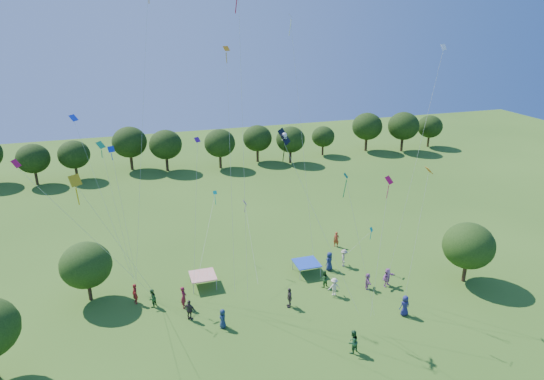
# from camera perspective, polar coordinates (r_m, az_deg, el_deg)

# --- Properties ---
(near_tree_north) EXTENTS (4.20, 4.20, 5.18)m
(near_tree_north) POSITION_cam_1_polar(r_m,az_deg,el_deg) (42.92, -21.05, -8.24)
(near_tree_north) COLOR #422B19
(near_tree_north) RESTS_ON ground
(near_tree_east) EXTENTS (4.48, 4.48, 5.55)m
(near_tree_east) POSITION_cam_1_polar(r_m,az_deg,el_deg) (45.98, 22.12, -6.09)
(near_tree_east) COLOR #422B19
(near_tree_east) RESTS_ON ground
(treeline) EXTENTS (88.01, 8.77, 6.77)m
(treeline) POSITION_cam_1_polar(r_m,az_deg,el_deg) (74.69, -10.91, 5.45)
(treeline) COLOR #422B19
(treeline) RESTS_ON ground
(tent_red_stripe) EXTENTS (2.20, 2.20, 1.10)m
(tent_red_stripe) POSITION_cam_1_polar(r_m,az_deg,el_deg) (43.53, -8.15, -9.93)
(tent_red_stripe) COLOR red
(tent_red_stripe) RESTS_ON ground
(tent_blue) EXTENTS (2.20, 2.20, 1.10)m
(tent_blue) POSITION_cam_1_polar(r_m,az_deg,el_deg) (45.17, 4.09, -8.56)
(tent_blue) COLOR #1B40B5
(tent_blue) RESTS_ON ground
(crowd_person_0) EXTENTS (0.62, 0.86, 1.57)m
(crowd_person_0) POSITION_cam_1_polar(r_m,az_deg,el_deg) (38.40, -5.83, -14.81)
(crowd_person_0) COLOR #1A2D4D
(crowd_person_0) RESTS_ON ground
(crowd_person_1) EXTENTS (0.60, 0.79, 1.88)m
(crowd_person_1) POSITION_cam_1_polar(r_m,az_deg,el_deg) (41.01, -10.35, -12.30)
(crowd_person_1) COLOR maroon
(crowd_person_1) RESTS_ON ground
(crowd_person_2) EXTENTS (0.80, 0.89, 1.59)m
(crowd_person_2) POSITION_cam_1_polar(r_m,az_deg,el_deg) (41.68, -13.93, -12.25)
(crowd_person_2) COLOR #224F22
(crowd_person_2) RESTS_ON ground
(crowd_person_3) EXTENTS (0.94, 1.23, 1.71)m
(crowd_person_3) POSITION_cam_1_polar(r_m,az_deg,el_deg) (46.79, 8.47, -7.91)
(crowd_person_3) COLOR #A39782
(crowd_person_3) RESTS_ON ground
(crowd_person_4) EXTENTS (1.07, 0.99, 1.72)m
(crowd_person_4) POSITION_cam_1_polar(r_m,az_deg,el_deg) (39.54, -9.66, -13.75)
(crowd_person_4) COLOR #3B312F
(crowd_person_4) RESTS_ON ground
(crowd_person_5) EXTENTS (1.69, 1.11, 1.71)m
(crowd_person_5) POSITION_cam_1_polar(r_m,az_deg,el_deg) (44.39, 13.42, -9.95)
(crowd_person_5) COLOR #AD65A5
(crowd_person_5) RESTS_ON ground
(crowd_person_6) EXTENTS (0.88, 0.51, 1.75)m
(crowd_person_6) POSITION_cam_1_polar(r_m,az_deg,el_deg) (40.87, 15.36, -12.98)
(crowd_person_6) COLOR navy
(crowd_person_6) RESTS_ON ground
(crowd_person_7) EXTENTS (0.63, 0.76, 1.75)m
(crowd_person_7) POSITION_cam_1_polar(r_m,az_deg,el_deg) (42.45, -15.83, -11.67)
(crowd_person_7) COLOR maroon
(crowd_person_7) RESTS_ON ground
(crowd_person_8) EXTENTS (0.88, 0.66, 1.58)m
(crowd_person_8) POSITION_cam_1_polar(r_m,az_deg,el_deg) (43.34, 6.11, -10.35)
(crowd_person_8) COLOR #245223
(crowd_person_8) RESTS_ON ground
(crowd_person_9) EXTENTS (1.07, 0.50, 1.62)m
(crowd_person_9) POSITION_cam_1_polar(r_m,az_deg,el_deg) (42.28, 7.32, -11.23)
(crowd_person_9) COLOR beige
(crowd_person_9) RESTS_ON ground
(crowd_person_10) EXTENTS (0.58, 1.06, 1.73)m
(crowd_person_10) POSITION_cam_1_polar(r_m,az_deg,el_deg) (40.50, 2.05, -12.52)
(crowd_person_10) COLOR #473C39
(crowd_person_10) RESTS_ON ground
(crowd_person_11) EXTENTS (0.90, 1.48, 1.49)m
(crowd_person_11) POSITION_cam_1_polar(r_m,az_deg,el_deg) (43.67, 11.17, -10.47)
(crowd_person_11) COLOR #A7619B
(crowd_person_11) RESTS_ON ground
(crowd_person_12) EXTENTS (1.02, 0.90, 1.82)m
(crowd_person_12) POSITION_cam_1_polar(r_m,az_deg,el_deg) (45.93, 6.76, -8.32)
(crowd_person_12) COLOR navy
(crowd_person_12) RESTS_ON ground
(crowd_person_13) EXTENTS (0.72, 0.66, 1.61)m
(crowd_person_13) POSITION_cam_1_polar(r_m,az_deg,el_deg) (50.35, 7.58, -5.78)
(crowd_person_13) COLOR #9C301C
(crowd_person_13) RESTS_ON ground
(crowd_person_14) EXTENTS (1.01, 0.81, 1.81)m
(crowd_person_14) POSITION_cam_1_polar(r_m,az_deg,el_deg) (36.27, 9.48, -17.19)
(crowd_person_14) COLOR #224F2C
(crowd_person_14) RESTS_ON ground
(pirate_kite) EXTENTS (5.17, 5.21, 13.53)m
(pirate_kite) POSITION_cam_1_polar(r_m,az_deg,el_deg) (35.17, 1.65, 5.89)
(pirate_kite) COLOR black
(red_high_kite) EXTENTS (0.64, 0.93, 25.06)m
(red_high_kite) POSITION_cam_1_polar(r_m,az_deg,el_deg) (32.49, -3.79, 17.02)
(red_high_kite) COLOR red
(small_kite_0) EXTENTS (6.77, 7.61, 14.08)m
(small_kite_0) POSITION_cam_1_polar(r_m,az_deg,el_deg) (32.05, -23.21, -2.28)
(small_kite_0) COLOR #E60D44
(small_kite_1) EXTENTS (3.53, 4.71, 23.58)m
(small_kite_1) POSITION_cam_1_polar(r_m,az_deg,el_deg) (41.61, -14.82, 11.72)
(small_kite_1) COLOR orange
(small_kite_2) EXTENTS (0.67, 2.39, 19.14)m
(small_kite_2) POSITION_cam_1_polar(r_m,az_deg,el_deg) (36.70, -5.08, 7.76)
(small_kite_2) COLOR orange
(small_kite_3) EXTENTS (1.71, 1.11, 11.93)m
(small_kite_3) POSITION_cam_1_polar(r_m,az_deg,el_deg) (40.65, -18.95, 2.57)
(small_kite_3) COLOR #1A9151
(small_kite_4) EXTENTS (3.72, 5.42, 13.43)m
(small_kite_4) POSITION_cam_1_polar(r_m,az_deg,el_deg) (43.42, -21.18, 4.61)
(small_kite_4) COLOR #1434D0
(small_kite_5) EXTENTS (0.62, 5.97, 5.37)m
(small_kite_5) POSITION_cam_1_polar(r_m,az_deg,el_deg) (43.70, -3.00, -2.87)
(small_kite_5) COLOR #731582
(small_kite_6) EXTENTS (2.36, 1.52, 21.33)m
(small_kite_6) POSITION_cam_1_polar(r_m,az_deg,el_deg) (40.98, 3.07, 10.95)
(small_kite_6) COLOR silver
(small_kite_7) EXTENTS (2.06, 1.20, 2.90)m
(small_kite_7) POSITION_cam_1_polar(r_m,az_deg,el_deg) (45.62, 11.33, -5.00)
(small_kite_7) COLOR #0BAB9D
(small_kite_8) EXTENTS (1.94, 1.96, 10.40)m
(small_kite_8) POSITION_cam_1_polar(r_m,az_deg,el_deg) (35.88, 13.30, -1.20)
(small_kite_8) COLOR #D10C3E
(small_kite_9) EXTENTS (2.17, 1.82, 10.36)m
(small_kite_9) POSITION_cam_1_polar(r_m,az_deg,el_deg) (38.97, 17.57, -0.03)
(small_kite_9) COLOR #DB4B0B
(small_kite_10) EXTENTS (4.22, 8.32, 13.12)m
(small_kite_10) POSITION_cam_1_polar(r_m,az_deg,el_deg) (30.59, -20.22, -2.10)
(small_kite_10) COLOR gold
(small_kite_11) EXTENTS (3.52, 0.78, 11.77)m
(small_kite_11) POSITION_cam_1_polar(r_m,az_deg,el_deg) (32.83, 9.51, -2.89)
(small_kite_11) COLOR #167D44
(small_kite_12) EXTENTS (1.14, 2.29, 11.25)m
(small_kite_12) POSITION_cam_1_polar(r_m,az_deg,el_deg) (41.62, -17.87, 1.62)
(small_kite_12) COLOR #1438CD
(small_kite_13) EXTENTS (1.68, 3.20, 11.83)m
(small_kite_13) POSITION_cam_1_polar(r_m,az_deg,el_deg) (40.29, -8.88, 1.70)
(small_kite_13) COLOR #591685
(small_kite_14) EXTENTS (2.44, 1.14, 19.30)m
(small_kite_14) POSITION_cam_1_polar(r_m,az_deg,el_deg) (38.45, 17.42, 6.77)
(small_kite_14) COLOR white
(small_kite_15) EXTENTS (3.42, 7.49, 5.31)m
(small_kite_15) POSITION_cam_1_polar(r_m,az_deg,el_deg) (45.71, -7.13, -2.54)
(small_kite_15) COLOR #0DCEA2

